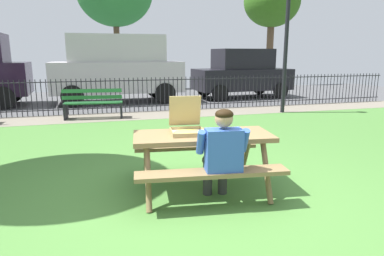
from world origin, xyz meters
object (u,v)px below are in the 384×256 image
pizza_slice_on_table (218,132)px  far_tree_center (272,2)px  lamp_post_walkway (287,23)px  picnic_table_foreground (203,147)px  adult_at_table (222,152)px  park_bench_center (93,104)px  parked_car_center (242,73)px  pizza_box_open (187,126)px  parked_car_left (117,67)px

pizza_slice_on_table → far_tree_center: far_tree_center is taller
lamp_post_walkway → picnic_table_foreground: bearing=-128.9°
pizza_slice_on_table → lamp_post_walkway: bearing=52.5°
adult_at_table → picnic_table_foreground: bearing=98.1°
pizza_slice_on_table → adult_at_table: size_ratio=0.26×
park_bench_center → lamp_post_walkway: bearing=-4.9°
adult_at_table → parked_car_center: size_ratio=0.30×
park_bench_center → parked_car_center: (5.92, 3.27, 0.59)m
picnic_table_foreground → pizza_slice_on_table: pizza_slice_on_table is taller
adult_at_table → lamp_post_walkway: lamp_post_walkway is taller
pizza_box_open → park_bench_center: bearing=102.5°
lamp_post_walkway → park_bench_center: bearing=175.1°
lamp_post_walkway → parked_car_center: lamp_post_walkway is taller
picnic_table_foreground → lamp_post_walkway: 7.05m
pizza_box_open → lamp_post_walkway: 7.00m
pizza_slice_on_table → adult_at_table: 0.56m
far_tree_center → pizza_box_open: bearing=-121.3°
pizza_slice_on_table → adult_at_table: (-0.15, -0.53, -0.12)m
pizza_box_open → lamp_post_walkway: lamp_post_walkway is taller
park_bench_center → pizza_box_open: bearing=-77.5°
lamp_post_walkway → parked_car_center: (0.26, 3.75, -1.66)m
parked_car_left → far_tree_center: size_ratio=0.74×
parked_car_left → pizza_slice_on_table: bearing=-85.2°
park_bench_center → parked_car_left: parked_car_left is taller
adult_at_table → park_bench_center: 6.42m
adult_at_table → pizza_slice_on_table: bearing=74.2°
parked_car_left → far_tree_center: bearing=33.4°
pizza_box_open → park_bench_center: pizza_box_open is taller
parked_car_left → parked_car_center: (5.02, 0.00, -0.29)m
picnic_table_foreground → lamp_post_walkway: size_ratio=0.44×
pizza_box_open → parked_car_center: parked_car_center is taller
picnic_table_foreground → adult_at_table: 0.52m
adult_at_table → park_bench_center: bearing=103.5°
adult_at_table → far_tree_center: (8.99, 15.82, 4.14)m
pizza_box_open → parked_car_left: 8.89m
parked_car_center → park_bench_center: bearing=-151.1°
park_bench_center → lamp_post_walkway: size_ratio=0.37×
picnic_table_foreground → parked_car_left: parked_car_left is taller
park_bench_center → parked_car_center: bearing=28.9°
adult_at_table → far_tree_center: 18.66m
pizza_box_open → adult_at_table: (0.26, -0.63, -0.20)m
park_bench_center → adult_at_table: bearing=-76.5°
park_bench_center → parked_car_left: 3.50m
picnic_table_foreground → far_tree_center: 18.28m
pizza_slice_on_table → park_bench_center: (-1.65, 5.71, -0.36)m
picnic_table_foreground → lamp_post_walkway: (4.24, 5.24, 2.07)m
parked_car_center → lamp_post_walkway: bearing=-93.9°
adult_at_table → parked_car_left: bearing=93.6°
lamp_post_walkway → far_tree_center: (4.83, 10.07, 2.13)m
pizza_slice_on_table → far_tree_center: bearing=60.0°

